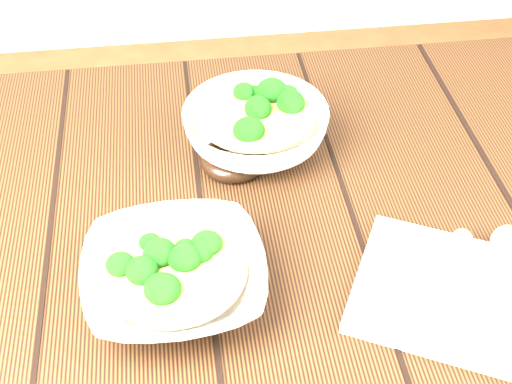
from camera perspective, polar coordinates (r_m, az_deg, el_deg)
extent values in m
cube|color=#34210F|center=(0.96, -3.02, -3.11)|extent=(1.20, 0.80, 0.04)
cube|color=#34210F|center=(1.58, 16.15, -1.90)|extent=(0.07, 0.07, 0.71)
imported|color=silver|center=(0.85, -6.51, -6.82)|extent=(0.22, 0.22, 0.05)
cylinder|color=#A48D49|center=(0.84, -6.60, -6.09)|extent=(0.17, 0.17, 0.00)
ellipsoid|color=#217319|center=(0.84, -5.24, -5.37)|extent=(0.03, 0.03, 0.03)
ellipsoid|color=#217319|center=(0.86, -5.61, -4.14)|extent=(0.03, 0.03, 0.03)
ellipsoid|color=#217319|center=(0.87, -7.76, -3.55)|extent=(0.03, 0.03, 0.03)
ellipsoid|color=#217319|center=(0.84, -8.22, -5.34)|extent=(0.03, 0.03, 0.03)
ellipsoid|color=#217319|center=(0.83, -9.25, -6.65)|extent=(0.03, 0.03, 0.03)
ellipsoid|color=#217319|center=(0.80, -8.29, -8.52)|extent=(0.03, 0.03, 0.03)
ellipsoid|color=#217319|center=(0.81, -5.90, -7.26)|extent=(0.03, 0.03, 0.03)
ellipsoid|color=#217319|center=(0.82, -3.80, -6.64)|extent=(0.03, 0.03, 0.03)
imported|color=silver|center=(1.04, -0.02, 5.08)|extent=(0.22, 0.22, 0.07)
cylinder|color=#A48D49|center=(1.03, -0.02, 6.10)|extent=(0.17, 0.17, 0.00)
ellipsoid|color=#217319|center=(1.03, 1.05, 6.68)|extent=(0.04, 0.04, 0.03)
ellipsoid|color=#217319|center=(1.06, -0.25, 7.51)|extent=(0.04, 0.04, 0.03)
ellipsoid|color=#217319|center=(1.04, -2.72, 6.69)|extent=(0.04, 0.04, 0.03)
ellipsoid|color=#217319|center=(1.01, -0.73, 5.65)|extent=(0.04, 0.04, 0.03)
ellipsoid|color=#217319|center=(1.00, 1.51, 5.41)|extent=(0.04, 0.04, 0.03)
torus|color=black|center=(1.02, -1.82, 2.65)|extent=(0.10, 0.10, 0.02)
cube|color=beige|center=(0.89, 15.63, -7.93)|extent=(0.29, 0.28, 0.01)
cylinder|color=#A69F92|center=(0.87, 14.93, -7.89)|extent=(0.08, 0.13, 0.01)
ellipsoid|color=#A69F92|center=(0.93, 16.06, -3.93)|extent=(0.05, 0.06, 0.01)
cylinder|color=#A69F92|center=(0.89, 17.03, -6.81)|extent=(0.11, 0.11, 0.01)
ellipsoid|color=#A69F92|center=(0.96, 19.23, -3.47)|extent=(0.06, 0.06, 0.01)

